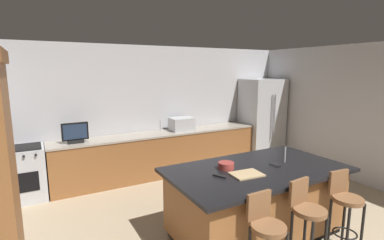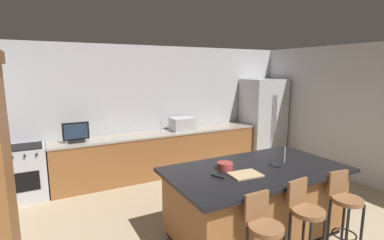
{
  "view_description": "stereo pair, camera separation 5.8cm",
  "coord_description": "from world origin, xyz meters",
  "views": [
    {
      "loc": [
        -2.32,
        -0.69,
        2.16
      ],
      "look_at": [
        -0.06,
        3.43,
        1.34
      ],
      "focal_mm": 27.13,
      "sensor_mm": 36.0,
      "label": 1
    },
    {
      "loc": [
        -2.27,
        -0.72,
        2.16
      ],
      "look_at": [
        -0.06,
        3.43,
        1.34
      ],
      "focal_mm": 27.13,
      "sensor_mm": 36.0,
      "label": 2
    }
  ],
  "objects": [
    {
      "name": "tv_monitor",
      "position": [
        -1.73,
        4.61,
        1.05
      ],
      "size": [
        0.44,
        0.16,
        0.36
      ],
      "color": "black",
      "rests_on": "counter_back"
    },
    {
      "name": "range_oven",
      "position": [
        -2.61,
        4.67,
        0.45
      ],
      "size": [
        0.75,
        0.63,
        0.91
      ],
      "color": "#B7BABF",
      "rests_on": "ground_plane"
    },
    {
      "name": "counter_back",
      "position": [
        -0.09,
        4.67,
        0.45
      ],
      "size": [
        4.27,
        0.62,
        0.89
      ],
      "color": "brown",
      "rests_on": "ground_plane"
    },
    {
      "name": "bar_stool_center",
      "position": [
        0.12,
        1.22,
        0.6
      ],
      "size": [
        0.34,
        0.35,
        1.0
      ],
      "rotation": [
        0.0,
        0.0,
        0.09
      ],
      "color": "brown",
      "rests_on": "ground_plane"
    },
    {
      "name": "bar_stool_right",
      "position": [
        0.79,
        1.23,
        0.59
      ],
      "size": [
        0.34,
        0.35,
        0.97
      ],
      "rotation": [
        0.0,
        0.0,
        -0.09
      ],
      "color": "brown",
      "rests_on": "ground_plane"
    },
    {
      "name": "sink_faucet_back",
      "position": [
        -0.07,
        4.77,
        1.01
      ],
      "size": [
        0.02,
        0.02,
        0.24
      ],
      "primitive_type": "cylinder",
      "color": "#B2B2B7",
      "rests_on": "counter_back"
    },
    {
      "name": "sink_faucet_island",
      "position": [
        0.6,
        2.02,
        1.02
      ],
      "size": [
        0.02,
        0.02,
        0.22
      ],
      "primitive_type": "cylinder",
      "color": "#B2B2B7",
      "rests_on": "kitchen_island"
    },
    {
      "name": "fruit_bowl",
      "position": [
        -0.25,
        2.18,
        0.96
      ],
      "size": [
        0.2,
        0.2,
        0.09
      ],
      "primitive_type": "cylinder",
      "color": "#993833",
      "rests_on": "kitchen_island"
    },
    {
      "name": "wall_right",
      "position": [
        3.1,
        2.52,
        1.32
      ],
      "size": [
        0.12,
        5.45,
        2.64
      ],
      "primitive_type": "cube",
      "color": "#BCBCC1",
      "rests_on": "ground_plane"
    },
    {
      "name": "kitchen_island",
      "position": [
        0.12,
        2.02,
        0.47
      ],
      "size": [
        2.3,
        1.29,
        0.91
      ],
      "color": "black",
      "rests_on": "ground_plane"
    },
    {
      "name": "cutting_board",
      "position": [
        -0.16,
        1.89,
        0.92
      ],
      "size": [
        0.39,
        0.3,
        0.02
      ],
      "primitive_type": "cube",
      "rotation": [
        0.0,
        0.0,
        -0.08
      ],
      "color": "tan",
      "rests_on": "kitchen_island"
    },
    {
      "name": "cell_phone",
      "position": [
        0.4,
        1.98,
        0.92
      ],
      "size": [
        0.07,
        0.15,
        0.01
      ],
      "primitive_type": "cube",
      "rotation": [
        0.0,
        0.0,
        0.0
      ],
      "color": "black",
      "rests_on": "kitchen_island"
    },
    {
      "name": "microwave",
      "position": [
        0.37,
        4.67,
        1.02
      ],
      "size": [
        0.48,
        0.36,
        0.27
      ],
      "primitive_type": "cube",
      "color": "#B7BABF",
      "rests_on": "counter_back"
    },
    {
      "name": "bar_stool_left",
      "position": [
        -0.44,
        1.23,
        0.58
      ],
      "size": [
        0.34,
        0.34,
        0.97
      ],
      "rotation": [
        0.0,
        0.0,
        -0.0
      ],
      "color": "brown",
      "rests_on": "ground_plane"
    },
    {
      "name": "wall_back",
      "position": [
        0.0,
        5.05,
        1.32
      ],
      "size": [
        6.59,
        0.12,
        2.64
      ],
      "primitive_type": "cube",
      "color": "#BCBCC1",
      "rests_on": "ground_plane"
    },
    {
      "name": "refrigerator",
      "position": [
        2.52,
        4.6,
        0.97
      ],
      "size": [
        0.93,
        0.77,
        1.93
      ],
      "color": "#B7BABF",
      "rests_on": "ground_plane"
    },
    {
      "name": "tv_remote",
      "position": [
        -0.47,
        1.99,
        0.92
      ],
      "size": [
        0.12,
        0.17,
        0.02
      ],
      "primitive_type": "cube",
      "rotation": [
        0.0,
        0.0,
        0.46
      ],
      "color": "black",
      "rests_on": "kitchen_island"
    }
  ]
}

